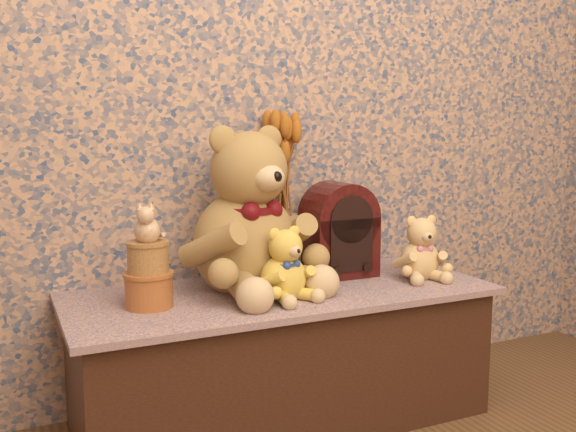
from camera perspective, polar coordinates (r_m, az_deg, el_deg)
name	(u,v)px	position (r m, az deg, el deg)	size (l,w,h in m)	color
display_shelf	(281,355)	(2.08, -0.59, -12.25)	(1.32, 0.55, 0.43)	#394374
teddy_large	(245,202)	(1.99, -3.88, 1.23)	(0.43, 0.52, 0.55)	#A2763E
teddy_medium	(283,260)	(1.89, -0.42, -3.95)	(0.18, 0.22, 0.23)	gold
teddy_small	(420,244)	(2.19, 11.65, -2.50)	(0.18, 0.22, 0.23)	tan
cathedral_radio	(339,229)	(2.18, 4.53, -1.16)	(0.23, 0.17, 0.32)	#320909
ceramic_vase	(285,244)	(2.21, -0.26, -2.53)	(0.12, 0.12, 0.20)	tan
dried_stalks	(285,157)	(2.18, -0.26, 5.22)	(0.21, 0.21, 0.39)	#B05F1C
biscuit_tin_lower	(149,290)	(1.86, -12.26, -6.46)	(0.13, 0.13, 0.10)	#C08D38
biscuit_tin_upper	(148,258)	(1.84, -12.35, -3.65)	(0.11, 0.11, 0.09)	tan
cat_figurine	(147,221)	(1.82, -12.45, -0.48)	(0.09, 0.09, 0.12)	silver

